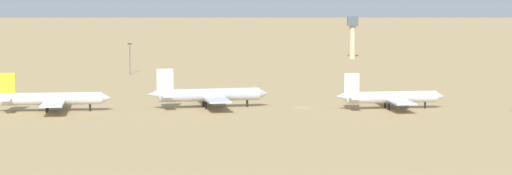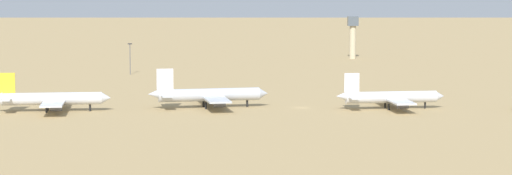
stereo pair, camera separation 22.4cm
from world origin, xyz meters
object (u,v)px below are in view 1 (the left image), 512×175
at_px(parked_jet_yellow_1, 50,99).
at_px(parked_jet_white_2, 208,95).
at_px(light_pole_east, 130,56).
at_px(control_tower, 353,33).
at_px(parked_jet_white_3, 390,97).

bearing_deg(parked_jet_yellow_1, parked_jet_white_2, 3.96).
xyz_separation_m(parked_jet_yellow_1, light_pole_east, (12.88, 118.04, 3.80)).
distance_m(parked_jet_yellow_1, light_pole_east, 118.80).
height_order(parked_jet_yellow_1, control_tower, control_tower).
height_order(parked_jet_white_2, control_tower, control_tower).
bearing_deg(parked_jet_white_3, control_tower, 80.24).
relative_size(parked_jet_yellow_1, control_tower, 1.74).
relative_size(parked_jet_white_3, light_pole_east, 2.64).
bearing_deg(parked_jet_yellow_1, control_tower, 54.25).
bearing_deg(parked_jet_white_2, light_pole_east, 97.70).
relative_size(parked_jet_white_2, light_pole_east, 2.91).
xyz_separation_m(parked_jet_yellow_1, parked_jet_white_3, (106.22, 3.68, -0.21)).
xyz_separation_m(parked_jet_white_2, parked_jet_white_3, (57.54, -4.10, -0.40)).
distance_m(control_tower, light_pole_east, 130.30).
height_order(parked_jet_yellow_1, parked_jet_white_3, parked_jet_yellow_1).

